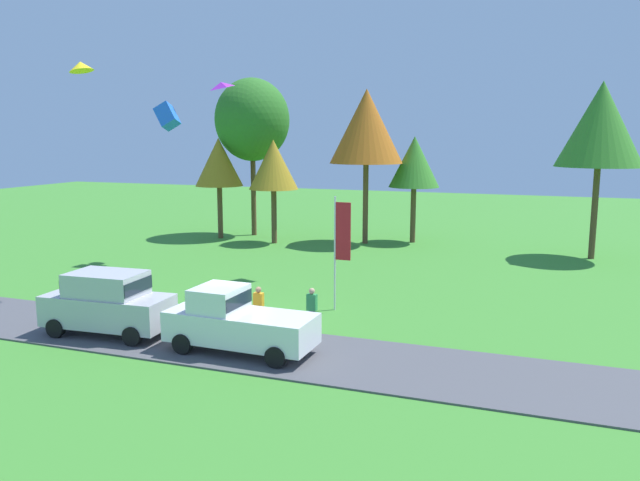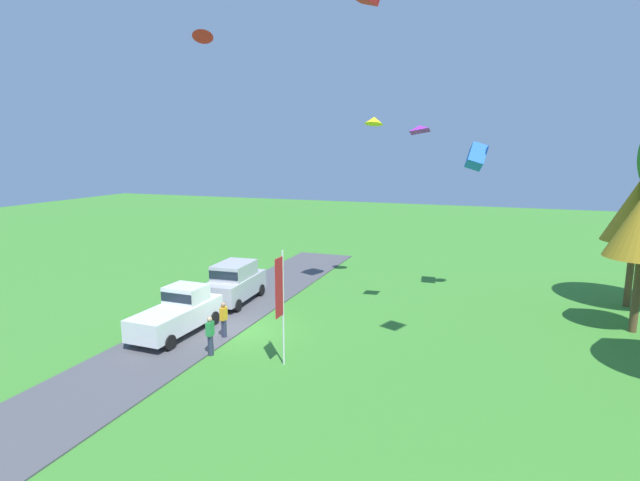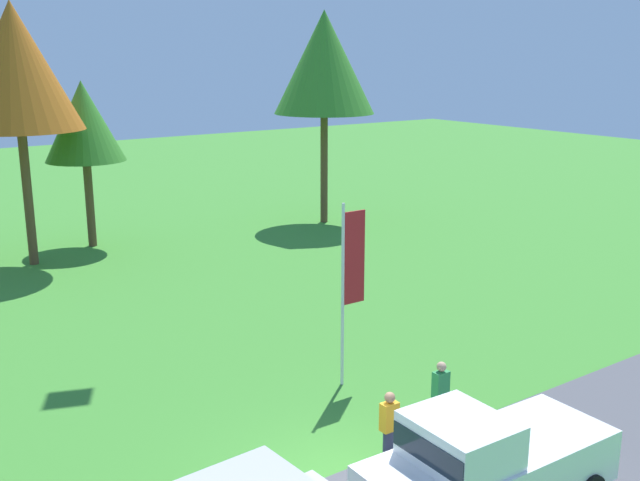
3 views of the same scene
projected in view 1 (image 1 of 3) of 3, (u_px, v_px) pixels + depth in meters
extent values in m
plane|color=#3D842D|center=(234.00, 326.00, 23.70)|extent=(120.00, 120.00, 0.00)
cube|color=#4C4C51|center=(206.00, 342.00, 21.78)|extent=(36.00, 4.40, 0.06)
cube|color=#B7B7BC|center=(108.00, 310.00, 22.48)|extent=(4.70, 2.17, 1.10)
cube|color=#B7B7BC|center=(107.00, 284.00, 22.32)|extent=(2.70, 1.91, 0.84)
cube|color=#19232D|center=(107.00, 284.00, 22.32)|extent=(2.75, 1.88, 0.46)
cylinder|color=black|center=(56.00, 328.00, 22.17)|extent=(0.69, 0.28, 0.68)
cylinder|color=black|center=(88.00, 314.00, 23.87)|extent=(0.69, 0.28, 0.68)
cylinder|color=black|center=(132.00, 336.00, 21.28)|extent=(0.69, 0.28, 0.68)
cylinder|color=black|center=(160.00, 321.00, 22.98)|extent=(0.69, 0.28, 0.68)
cube|color=white|center=(241.00, 327.00, 20.63)|extent=(5.05, 2.02, 1.00)
cube|color=white|center=(219.00, 298.00, 20.77)|extent=(1.54, 1.80, 0.80)
cube|color=#19232D|center=(219.00, 298.00, 20.77)|extent=(1.57, 1.76, 0.44)
cylinder|color=black|center=(182.00, 344.00, 20.50)|extent=(0.69, 0.26, 0.68)
cylinder|color=black|center=(211.00, 328.00, 22.16)|extent=(0.69, 0.26, 0.68)
cylinder|color=black|center=(276.00, 357.00, 19.27)|extent=(0.69, 0.26, 0.68)
cylinder|color=black|center=(299.00, 339.00, 20.92)|extent=(0.69, 0.26, 0.68)
cylinder|color=#2D334C|center=(259.00, 320.00, 22.97)|extent=(0.24, 0.24, 0.88)
cube|color=orange|center=(259.00, 301.00, 22.85)|extent=(0.36, 0.22, 0.60)
sphere|color=#9E7051|center=(258.00, 290.00, 22.78)|extent=(0.22, 0.22, 0.22)
cylinder|color=#2D334C|center=(312.00, 322.00, 22.78)|extent=(0.24, 0.24, 0.88)
cube|color=#2D8E47|center=(312.00, 302.00, 22.65)|extent=(0.36, 0.22, 0.60)
sphere|color=tan|center=(312.00, 291.00, 22.58)|extent=(0.22, 0.22, 0.22)
cylinder|color=brown|center=(220.00, 212.00, 44.00)|extent=(0.36, 0.36, 3.70)
cone|color=olive|center=(219.00, 162.00, 43.42)|extent=(3.33, 3.33, 3.33)
cylinder|color=brown|center=(254.00, 195.00, 45.20)|extent=(0.36, 0.36, 5.91)
ellipsoid|color=#2D7023|center=(252.00, 120.00, 44.32)|extent=(5.32, 5.32, 5.85)
cylinder|color=brown|center=(274.00, 216.00, 41.93)|extent=(0.36, 0.36, 3.65)
cone|color=olive|center=(273.00, 164.00, 41.35)|extent=(3.28, 3.28, 3.28)
cylinder|color=brown|center=(365.00, 204.00, 41.67)|extent=(0.36, 0.36, 5.37)
cone|color=#B25B19|center=(366.00, 126.00, 40.83)|extent=(4.84, 4.84, 4.84)
cylinder|color=brown|center=(413.00, 215.00, 42.22)|extent=(0.36, 0.36, 3.76)
cone|color=#387F28|center=(414.00, 162.00, 41.63)|extent=(3.39, 3.39, 3.39)
cylinder|color=brown|center=(594.00, 213.00, 36.43)|extent=(0.36, 0.36, 5.40)
cone|color=#387F28|center=(601.00, 124.00, 35.59)|extent=(4.86, 4.86, 4.86)
cylinder|color=silver|center=(335.00, 254.00, 25.59)|extent=(0.08, 0.08, 4.75)
cube|color=red|center=(343.00, 231.00, 25.31)|extent=(0.64, 0.04, 2.37)
cube|color=blue|center=(167.00, 116.00, 34.67)|extent=(1.52, 1.28, 1.70)
pyramid|color=purple|center=(221.00, 85.00, 30.55)|extent=(1.36, 1.36, 0.51)
cone|color=yellow|center=(81.00, 66.00, 28.91)|extent=(1.26, 1.20, 0.64)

